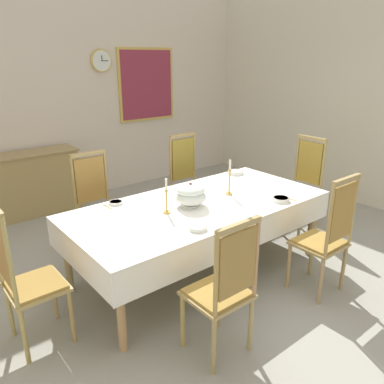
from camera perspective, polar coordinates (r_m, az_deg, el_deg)
ground at (r=4.07m, az=2.95°, el=-12.98°), size 6.47×6.45×0.04m
back_wall at (r=6.26m, az=-17.82°, el=14.55°), size 6.47×0.08×3.44m
dining_table at (r=3.87m, az=1.18°, el=-2.66°), size 2.63×1.24×0.77m
tablecloth at (r=3.86m, az=1.18°, el=-2.50°), size 2.65×1.26×0.29m
chair_south_a at (r=2.87m, az=4.74°, el=-13.96°), size 0.44×0.42×1.14m
chair_north_a at (r=4.40m, az=-14.00°, el=-1.87°), size 0.44×0.42×1.19m
chair_south_b at (r=3.78m, az=19.43°, el=-6.06°), size 0.44×0.42×1.19m
chair_north_b at (r=5.05m, az=-0.55°, el=1.68°), size 0.44×0.42×1.23m
chair_head_west at (r=3.20m, az=-23.70°, el=-11.39°), size 0.42×0.44×1.22m
chair_head_east at (r=5.12m, az=16.09°, el=1.10°), size 0.42×0.44×1.22m
soup_tureen at (r=3.73m, az=-0.22°, el=-0.39°), size 0.31×0.31×0.24m
candlestick_west at (r=3.56m, az=-3.82°, el=-1.13°), size 0.07×0.07×0.34m
candlestick_east at (r=4.05m, az=5.61°, el=1.72°), size 0.07×0.07×0.38m
bowl_near_left at (r=3.99m, az=13.13°, el=-1.02°), size 0.18×0.18×0.04m
bowl_near_right at (r=3.89m, az=-11.30°, el=-1.53°), size 0.14×0.14×0.03m
bowl_far_left at (r=3.26m, az=0.87°, el=-5.28°), size 0.16×0.16×0.03m
bowl_far_right at (r=4.83m, az=6.53°, el=2.97°), size 0.19×0.19×0.04m
spoon_primary at (r=4.10m, az=13.85°, el=-0.78°), size 0.03×0.18×0.01m
spoon_secondary at (r=3.87m, az=-12.78°, el=-1.90°), size 0.03×0.18×0.01m
sideboard at (r=5.92m, az=-23.34°, el=1.07°), size 1.44×0.48×0.90m
mounted_clock at (r=6.39m, az=-13.39°, el=18.50°), size 0.34×0.06×0.34m
framed_painting at (r=6.82m, az=-6.78°, el=15.59°), size 1.07×0.05×1.20m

